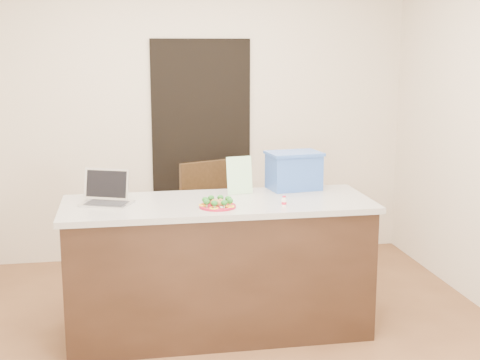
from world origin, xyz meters
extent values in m
plane|color=brown|center=(0.00, 0.00, 0.00)|extent=(4.00, 4.00, 0.00)
plane|color=beige|center=(0.00, 2.00, 1.35)|extent=(4.00, 0.00, 4.00)
plane|color=beige|center=(0.00, -2.00, 1.35)|extent=(4.00, 0.00, 4.00)
cube|color=black|center=(0.10, 1.98, 1.00)|extent=(0.90, 0.02, 2.00)
cube|color=black|center=(0.00, 0.25, 0.44)|extent=(2.00, 0.70, 0.88)
cube|color=beige|center=(0.00, 0.25, 0.90)|extent=(2.06, 0.76, 0.04)
cylinder|color=maroon|center=(-0.03, 0.08, 0.93)|extent=(0.24, 0.24, 0.01)
torus|color=maroon|center=(-0.03, 0.08, 0.93)|extent=(0.23, 0.23, 0.01)
sphere|color=olive|center=(-0.03, 0.08, 0.95)|extent=(0.04, 0.04, 0.04)
sphere|color=olive|center=(-0.03, 0.05, 0.95)|extent=(0.04, 0.04, 0.04)
sphere|color=olive|center=(-0.01, 0.06, 0.95)|extent=(0.04, 0.04, 0.04)
sphere|color=olive|center=(0.00, 0.08, 0.95)|extent=(0.04, 0.04, 0.04)
sphere|color=olive|center=(-0.01, 0.10, 0.95)|extent=(0.04, 0.04, 0.04)
sphere|color=olive|center=(-0.03, 0.11, 0.95)|extent=(0.04, 0.04, 0.04)
sphere|color=olive|center=(-0.05, 0.10, 0.95)|extent=(0.04, 0.04, 0.04)
sphere|color=olive|center=(-0.06, 0.08, 0.95)|extent=(0.04, 0.04, 0.04)
ellipsoid|color=#144B14|center=(-0.06, 0.15, 0.97)|extent=(0.04, 0.04, 0.04)
ellipsoid|color=#144B14|center=(-0.10, 0.11, 0.97)|extent=(0.04, 0.04, 0.04)
ellipsoid|color=#144B14|center=(-0.10, 0.05, 0.97)|extent=(0.04, 0.04, 0.04)
ellipsoid|color=#144B14|center=(-0.06, 0.00, 0.97)|extent=(0.04, 0.04, 0.04)
ellipsoid|color=#144B14|center=(0.00, 0.00, 0.97)|extent=(0.04, 0.04, 0.04)
ellipsoid|color=#144B14|center=(0.05, 0.05, 0.97)|extent=(0.04, 0.04, 0.04)
ellipsoid|color=#144B14|center=(0.05, 0.11, 0.97)|extent=(0.04, 0.04, 0.04)
ellipsoid|color=#144B14|center=(0.00, 0.15, 0.97)|extent=(0.04, 0.04, 0.04)
torus|color=yellow|center=(-0.05, 0.17, 0.94)|extent=(0.06, 0.06, 0.01)
torus|color=yellow|center=(-0.12, 0.09, 0.94)|extent=(0.06, 0.06, 0.01)
torus|color=yellow|center=(-0.06, -0.01, 0.94)|extent=(0.06, 0.06, 0.01)
torus|color=yellow|center=(0.04, 0.02, 0.94)|extent=(0.06, 0.06, 0.01)
torus|color=yellow|center=(0.05, 0.13, 0.94)|extent=(0.06, 0.06, 0.01)
cube|color=white|center=(-0.04, 0.10, 0.92)|extent=(0.18, 0.18, 0.01)
cube|color=silver|center=(-0.06, 0.08, 0.93)|extent=(0.04, 0.11, 0.00)
cube|color=silver|center=(-0.06, 0.14, 0.93)|extent=(0.04, 0.05, 0.00)
cube|color=white|center=(-0.01, 0.05, 0.93)|extent=(0.03, 0.09, 0.01)
cube|color=silver|center=(-0.01, 0.15, 0.93)|extent=(0.02, 0.11, 0.00)
cylinder|color=silver|center=(0.40, 0.03, 0.94)|extent=(0.03, 0.03, 0.05)
cylinder|color=silver|center=(0.40, 0.03, 0.98)|extent=(0.02, 0.02, 0.01)
cylinder|color=red|center=(0.40, 0.03, 0.98)|extent=(0.02, 0.02, 0.01)
cylinder|color=red|center=(0.40, 0.03, 0.94)|extent=(0.03, 0.03, 0.02)
cube|color=silver|center=(-0.73, 0.28, 0.93)|extent=(0.37, 0.32, 0.01)
cube|color=silver|center=(-0.73, 0.39, 1.04)|extent=(0.31, 0.17, 0.20)
cube|color=black|center=(-0.73, 0.38, 1.04)|extent=(0.28, 0.14, 0.18)
cube|color=black|center=(-0.73, 0.27, 0.93)|extent=(0.30, 0.24, 0.00)
cube|color=white|center=(0.18, 0.45, 1.05)|extent=(0.19, 0.07, 0.26)
cube|color=#2D53A5|center=(0.59, 0.54, 1.04)|extent=(0.38, 0.30, 0.25)
cube|color=#2D53A5|center=(0.59, 0.54, 1.18)|extent=(0.41, 0.32, 0.02)
cube|color=#372210|center=(0.04, 1.08, 0.48)|extent=(0.58, 0.58, 0.04)
cube|color=#372210|center=(0.04, 1.28, 0.76)|extent=(0.43, 0.21, 0.51)
cylinder|color=#372210|center=(-0.15, 0.88, 0.24)|extent=(0.04, 0.04, 0.48)
cylinder|color=#372210|center=(0.23, 0.88, 0.24)|extent=(0.04, 0.04, 0.48)
cylinder|color=#372210|center=(-0.15, 1.27, 0.24)|extent=(0.04, 0.04, 0.48)
cylinder|color=#372210|center=(0.23, 1.27, 0.24)|extent=(0.04, 0.04, 0.48)
camera|label=1|loc=(-0.62, -4.04, 1.94)|focal=50.00mm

